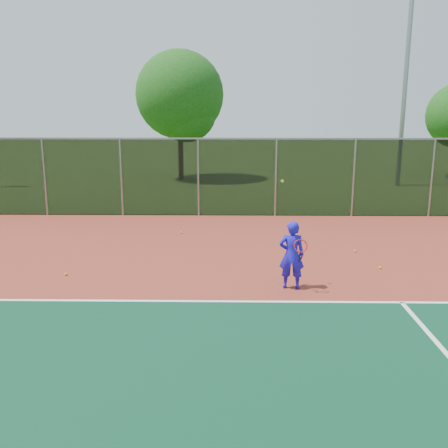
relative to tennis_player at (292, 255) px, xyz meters
name	(u,v)px	position (x,y,z in m)	size (l,w,h in m)	color
ground	(338,375)	(0.31, -3.90, -0.83)	(120.00, 120.00, 0.00)	#2D4E16
court_apron	(317,322)	(0.31, -1.90, -0.82)	(30.00, 20.00, 0.02)	maroon
fence_back	(276,177)	(0.31, 8.10, 0.73)	(30.00, 0.06, 3.03)	black
tennis_player	(292,255)	(0.00, 0.00, 0.00)	(0.62, 0.63, 2.55)	#2016D2
practice_ball_0	(355,251)	(2.25, 3.03, -0.77)	(0.07, 0.07, 0.07)	#A5C617
practice_ball_1	(66,274)	(-5.57, 0.80, -0.77)	(0.07, 0.07, 0.07)	#A5C617
practice_ball_3	(380,268)	(2.52, 1.46, -0.77)	(0.07, 0.07, 0.07)	#A5C617
practice_ball_5	(181,233)	(-3.09, 5.16, -0.77)	(0.07, 0.07, 0.07)	#A5C617
floodlight_n	(408,53)	(7.69, 16.16, 6.09)	(0.90, 0.40, 12.29)	gray
tree_back_left	(181,99)	(-4.32, 18.40, 3.84)	(5.07, 5.07, 7.44)	#3C2216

